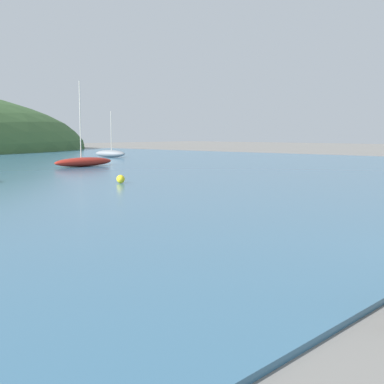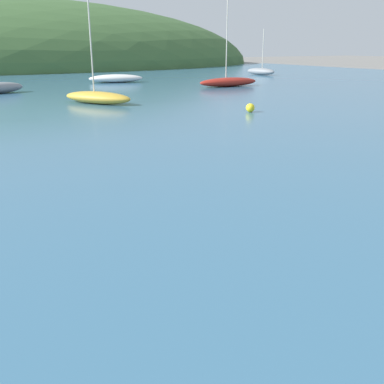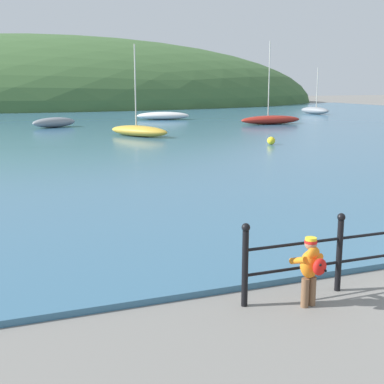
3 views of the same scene
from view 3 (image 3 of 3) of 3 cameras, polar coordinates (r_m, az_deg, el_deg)
water at (r=37.92m, az=-8.25°, el=6.94°), size 80.00×60.00×0.10m
far_hillside at (r=77.22m, az=-15.08°, el=8.98°), size 79.51×43.73×18.54m
child_in_coat at (r=7.66m, az=12.55°, el=-7.66°), size 0.42×0.55×1.00m
boat_far_right at (r=30.29m, az=-5.69°, el=6.54°), size 3.15×4.04×5.03m
boat_white_sailboat at (r=39.26m, az=8.40°, el=7.65°), size 4.72×1.19×5.81m
boat_nearest_quay at (r=52.48m, az=12.96°, el=8.49°), size 1.72×3.44×4.31m
boat_red_dinghy at (r=43.62m, az=-3.11°, el=8.12°), size 4.42×2.38×0.63m
boat_green_fishing at (r=37.24m, az=-14.49°, el=7.20°), size 3.22×1.98×0.67m
mooring_buoy at (r=26.40m, az=8.44°, el=5.44°), size 0.39×0.39×0.39m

